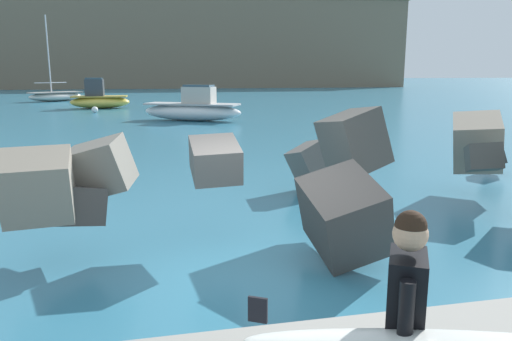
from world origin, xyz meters
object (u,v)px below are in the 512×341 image
Objects in this scene: boat_near_right at (99,99)px; mooring_buoy_inner at (95,110)px; boat_near_centre at (193,109)px; surfer_with_board at (410,335)px; boat_mid_left at (56,96)px.

boat_near_right is 4.41m from mooring_buoy_inner.
boat_near_right is (-6.37, 11.45, 0.05)m from boat_near_centre.
surfer_with_board is 26.18m from boat_near_centre.
boat_near_centre is 0.75× the size of boat_mid_left.
surfer_with_board is 0.25× the size of boat_mid_left.
boat_near_centre is 13.82× the size of mooring_buoy_inner.
surfer_with_board is 38.00m from boat_near_right.
boat_near_centre reaches higher than surfer_with_board.
surfer_with_board is at bearing -77.74° from boat_mid_left.
boat_near_centre is at bearing -60.93° from boat_near_right.
boat_mid_left is at bearing 102.26° from surfer_with_board.
surfer_with_board is at bearing -80.93° from mooring_buoy_inner.
boat_mid_left is 15.88m from mooring_buoy_inner.
mooring_buoy_inner is at bearing -70.97° from boat_mid_left.
boat_near_centre is at bearing -62.63° from boat_mid_left.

